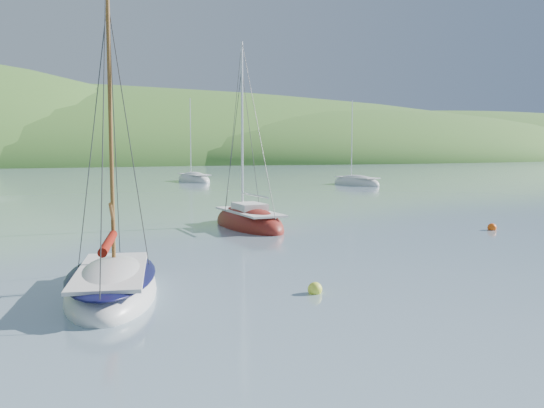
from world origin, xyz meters
name	(u,v)px	position (x,y,z in m)	size (l,w,h in m)	color
ground	(347,300)	(0.00, 0.00, 0.00)	(700.00, 700.00, 0.00)	slate
daysailer_white	(112,287)	(-5.79, 3.33, 0.23)	(4.09, 7.22, 10.47)	silver
sloop_red	(249,223)	(3.25, 15.26, 0.21)	(2.45, 7.13, 10.55)	maroon
distant_sloop_b	(194,180)	(13.04, 57.27, 0.19)	(3.33, 7.95, 11.07)	silver
distant_sloop_d	(356,183)	(27.67, 43.56, 0.18)	(3.46, 7.46, 10.27)	silver
mooring_buoys	(227,260)	(-1.18, 6.42, 0.12)	(24.76, 10.20, 0.49)	#EDFF3D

